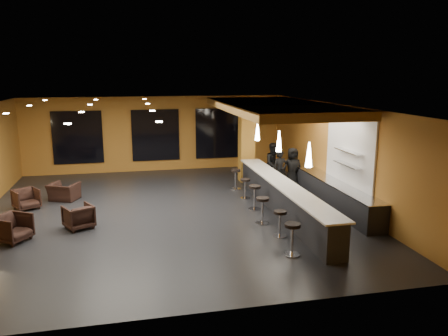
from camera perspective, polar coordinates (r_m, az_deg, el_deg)
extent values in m
cube|color=black|center=(14.89, -7.17, -5.84)|extent=(12.00, 13.00, 0.10)
cube|color=black|center=(14.19, -7.56, 8.12)|extent=(12.00, 13.00, 0.10)
cube|color=#A26824|center=(20.88, -8.94, 4.43)|extent=(12.00, 0.10, 3.50)
cube|color=#A26824|center=(8.15, -3.28, -7.94)|extent=(12.00, 0.10, 3.50)
cube|color=#A26824|center=(16.09, 14.64, 1.85)|extent=(0.10, 13.00, 3.50)
cube|color=olive|center=(16.01, 6.70, 7.93)|extent=(3.60, 8.00, 0.28)
cube|color=black|center=(20.87, -18.57, 3.80)|extent=(2.20, 0.06, 2.40)
cube|color=black|center=(20.77, -8.92, 4.26)|extent=(2.20, 0.06, 2.40)
cube|color=black|center=(21.16, -0.76, 4.55)|extent=(2.20, 0.06, 2.40)
cube|color=white|center=(15.13, 16.07, 2.08)|extent=(0.06, 3.20, 2.40)
cube|color=black|center=(14.54, 7.65, -4.02)|extent=(0.60, 8.00, 1.00)
cube|color=silver|center=(14.40, 7.71, -2.02)|extent=(0.78, 8.10, 0.05)
cube|color=black|center=(15.77, 13.89, -3.25)|extent=(0.70, 6.00, 0.86)
cube|color=silver|center=(15.65, 13.98, -1.64)|extent=(0.72, 6.00, 0.03)
cube|color=silver|center=(14.97, 15.87, 0.42)|extent=(0.30, 1.50, 0.03)
cube|color=silver|center=(14.89, 15.97, 2.12)|extent=(0.30, 1.50, 0.03)
cube|color=#A26E24|center=(18.56, 2.96, 3.59)|extent=(0.60, 0.60, 3.50)
cone|color=white|center=(12.30, 11.03, 1.72)|extent=(0.20, 0.20, 0.70)
cone|color=white|center=(14.60, 7.19, 3.50)|extent=(0.20, 0.20, 0.70)
cone|color=white|center=(16.95, 4.40, 4.78)|extent=(0.20, 0.20, 0.70)
imported|color=black|center=(17.36, 7.35, -0.31)|extent=(0.58, 0.38, 1.59)
imported|color=black|center=(18.13, 6.52, 0.52)|extent=(0.98, 0.84, 1.76)
imported|color=black|center=(17.61, 8.92, -0.06)|extent=(0.82, 0.54, 1.67)
imported|color=black|center=(13.46, -25.93, -7.07)|extent=(1.15, 1.14, 0.77)
imported|color=black|center=(13.83, -18.47, -6.04)|extent=(1.05, 1.06, 0.72)
imported|color=black|center=(16.37, -24.41, -3.72)|extent=(1.05, 1.05, 0.70)
imported|color=black|center=(17.00, -20.20, -2.92)|extent=(1.23, 1.17, 0.63)
cylinder|color=silver|center=(11.52, 8.82, -11.10)|extent=(0.43, 0.43, 0.03)
cylinder|color=silver|center=(11.37, 8.89, -9.33)|extent=(0.08, 0.08, 0.75)
cylinder|color=black|center=(11.23, 8.96, -7.39)|extent=(0.41, 0.41, 0.09)
cylinder|color=silver|center=(12.69, 7.26, -8.80)|extent=(0.39, 0.39, 0.03)
cylinder|color=silver|center=(12.57, 7.30, -7.33)|extent=(0.07, 0.07, 0.68)
cylinder|color=black|center=(12.45, 7.35, -5.74)|extent=(0.37, 0.37, 0.08)
cylinder|color=silver|center=(13.66, 5.00, -7.17)|extent=(0.42, 0.42, 0.03)
cylinder|color=silver|center=(13.54, 5.03, -5.68)|extent=(0.07, 0.07, 0.74)
cylinder|color=black|center=(13.43, 5.07, -4.05)|extent=(0.40, 0.40, 0.08)
cylinder|color=silver|center=(15.01, 3.99, -5.35)|extent=(0.42, 0.42, 0.03)
cylinder|color=silver|center=(14.90, 4.01, -3.97)|extent=(0.07, 0.07, 0.74)
cylinder|color=black|center=(14.79, 4.03, -2.47)|extent=(0.40, 0.40, 0.08)
cylinder|color=silver|center=(16.26, 2.78, -3.94)|extent=(0.38, 0.38, 0.03)
cylinder|color=silver|center=(16.17, 2.79, -2.80)|extent=(0.07, 0.07, 0.66)
cylinder|color=black|center=(16.08, 2.80, -1.56)|extent=(0.36, 0.36, 0.08)
cylinder|color=silver|center=(17.50, 1.51, -2.75)|extent=(0.41, 0.41, 0.03)
cylinder|color=silver|center=(17.40, 1.51, -1.58)|extent=(0.07, 0.07, 0.72)
cylinder|color=black|center=(17.31, 1.52, -0.32)|extent=(0.39, 0.39, 0.08)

